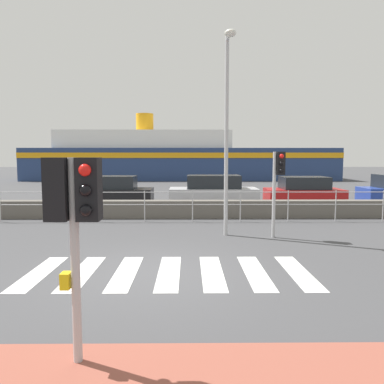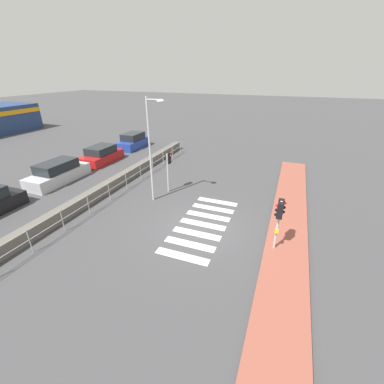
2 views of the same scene
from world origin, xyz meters
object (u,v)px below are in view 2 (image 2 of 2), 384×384
Objects in this scene: traffic_light_near at (280,213)px; parked_car_silver at (58,173)px; traffic_light_far at (168,164)px; parked_car_blue at (133,141)px; streetlamp at (152,140)px; parked_car_red at (102,155)px.

parked_car_silver is at bearing 80.41° from traffic_light_near.
traffic_light_far is 0.67× the size of parked_car_blue.
parked_car_red is (4.77, 7.84, -3.10)m from streetlamp.
parked_car_blue reaches higher than parked_car_silver.
streetlamp is at bearing 173.78° from traffic_light_far.
traffic_light_far is 8.22m from parked_car_silver.
traffic_light_far is at bearing -135.69° from parked_car_blue.
parked_car_blue is (9.70, 7.84, -3.06)m from streetlamp.
traffic_light_near is 7.73m from streetlamp.
streetlamp is at bearing -90.99° from parked_car_silver.
streetlamp is at bearing -121.29° from parked_car_red.
traffic_light_far reaches higher than parked_car_silver.
streetlamp is 12.84m from parked_car_blue.
traffic_light_far is (3.89, 6.95, 0.01)m from traffic_light_near.
traffic_light_near reaches higher than parked_car_red.
parked_car_red is 1.00× the size of parked_car_blue.
parked_car_blue is (8.20, 8.00, -1.24)m from traffic_light_far.
streetlamp is 1.34× the size of parked_car_silver.
traffic_light_near is 0.40× the size of streetlamp.
traffic_light_near is at bearing -128.95° from parked_car_blue.
streetlamp reaches higher than traffic_light_near.
parked_car_blue is at bearing 51.05° from traffic_light_near.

